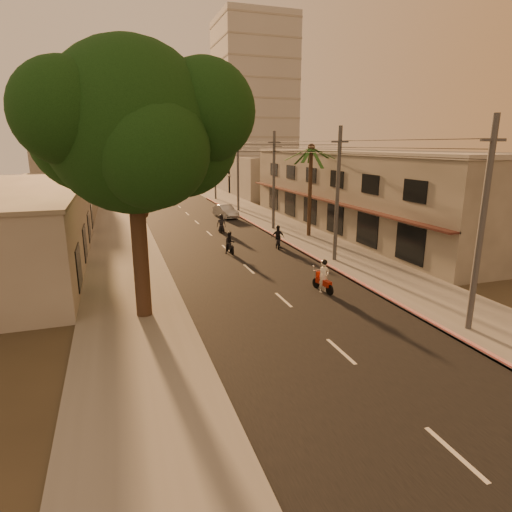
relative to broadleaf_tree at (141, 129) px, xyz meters
The scene contains 19 objects.
ground 10.96m from the broadleaf_tree, 17.97° to the right, with size 160.00×160.00×0.00m, color #383023.
road 20.84m from the broadleaf_tree, 69.68° to the left, with size 10.00×140.00×0.02m, color black.
sidewalk_right 24.26m from the broadleaf_tree, 51.68° to the left, with size 5.00×140.00×0.12m, color slate.
sidewalk_left 19.76m from the broadleaf_tree, 92.85° to the left, with size 5.00×140.00×0.12m, color slate.
curb_stripe 19.30m from the broadleaf_tree, 47.67° to the left, with size 0.20×60.00×0.20m, color red.
shophouse_row 26.41m from the broadleaf_tree, 37.63° to the left, with size 8.80×34.20×7.30m.
left_building 15.15m from the broadleaf_tree, 121.87° to the left, with size 8.20×24.20×5.20m.
distant_tower 58.67m from the broadleaf_tree, 67.22° to the left, with size 12.10×12.10×28.00m.
broadleaf_tree is the anchor object (origin of this frame).
palm_tree 20.18m from the broadleaf_tree, 43.48° to the left, with size 5.00×5.00×8.20m.
utility_poles 22.06m from the broadleaf_tree, 54.34° to the left, with size 1.20×48.26×9.00m.
filler_right 47.87m from the broadleaf_tree, 64.31° to the left, with size 8.00×14.00×6.00m, color #A4A094.
filler_left_near 33.30m from the broadleaf_tree, 103.06° to the left, with size 8.00×14.00×4.40m, color #A4A094.
filler_left_far 50.64m from the broadleaf_tree, 98.43° to the left, with size 8.00×14.00×7.00m, color #A4A094.
scooter_red 11.94m from the broadleaf_tree, ahead, with size 0.80×1.87×1.85m.
scooter_mid_a 14.40m from the broadleaf_tree, 57.54° to the left, with size 0.84×1.69×1.65m.
scooter_mid_b 16.89m from the broadleaf_tree, 45.68° to the left, with size 1.22×1.77×1.79m.
scooter_far_a 21.13m from the broadleaf_tree, 66.63° to the left, with size 1.05×1.73×1.73m.
parked_car 28.89m from the broadleaf_tree, 68.51° to the left, with size 2.13×4.42×1.40m, color #A8ABB0.
Camera 1 is at (-7.92, -17.37, 7.83)m, focal length 30.00 mm.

